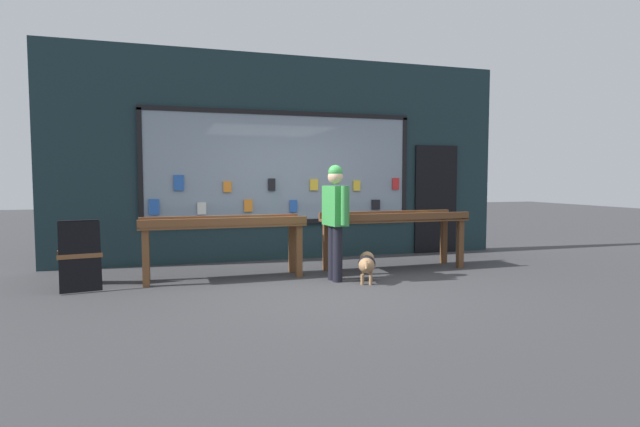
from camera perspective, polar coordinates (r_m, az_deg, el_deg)
name	(u,v)px	position (r m, az deg, el deg)	size (l,w,h in m)	color
ground_plane	(331,285)	(6.90, 1.25, -8.17)	(40.00, 40.00, 0.00)	#38383A
shopfront_facade	(291,160)	(9.06, -3.36, 6.16)	(8.23, 0.29, 3.63)	#192D33
display_table_left	(224,230)	(7.34, -10.93, -1.83)	(2.35, 0.60, 0.91)	brown
display_table_right	(394,224)	(8.08, 8.49, -1.15)	(2.35, 0.68, 0.92)	brown
person_browsing	(335,214)	(7.06, 1.76, -0.02)	(0.27, 0.65, 1.65)	black
small_dog	(367,264)	(7.05, 5.37, -5.72)	(0.38, 0.58, 0.41)	#99724C
sandwich_board_sign	(80,254)	(7.37, -25.78, -4.18)	(0.62, 0.82, 0.89)	black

